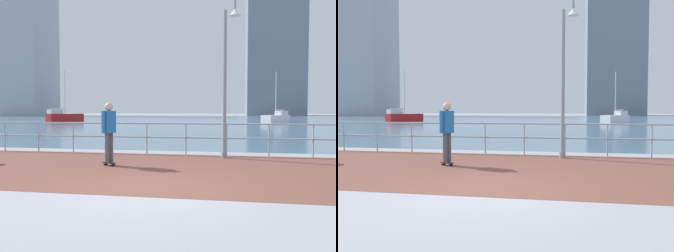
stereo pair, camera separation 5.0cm
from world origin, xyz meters
TOP-DOWN VIEW (x-y plane):
  - ground at (0.00, 40.00)m, footprint 220.00×220.00m
  - brick_paving at (0.00, 2.47)m, footprint 28.00×6.03m
  - harbor_water at (0.00, 50.48)m, footprint 180.00×88.00m
  - waterfront_railing at (-0.00, 5.48)m, footprint 25.25×0.06m
  - lamppost at (1.42, 4.74)m, footprint 0.58×0.73m
  - skateboarder at (-1.81, 2.71)m, footprint 0.41×0.55m
  - sailboat_blue at (7.11, 37.88)m, footprint 3.80×4.35m
  - sailboat_white at (-20.83, 37.61)m, footprint 3.95×5.01m
  - tower_steel at (-54.11, 81.07)m, footprint 13.46×13.72m
  - tower_glass at (14.41, 103.16)m, footprint 16.33×16.59m

SIDE VIEW (x-z plane):
  - ground at x=0.00m, z-range 0.00..0.00m
  - harbor_water at x=0.00m, z-range 0.00..0.00m
  - brick_paving at x=0.00m, z-range 0.00..0.01m
  - sailboat_blue at x=7.11m, z-range -2.52..3.71m
  - sailboat_white at x=-20.83m, z-range -2.82..4.15m
  - waterfront_railing at x=0.00m, z-range 0.21..1.32m
  - skateboarder at x=-1.81m, z-range 0.18..1.94m
  - lamppost at x=1.42m, z-range 0.28..5.63m
  - tower_steel at x=-54.11m, z-range -0.83..43.87m
  - tower_glass at x=14.41m, z-range -0.83..48.52m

